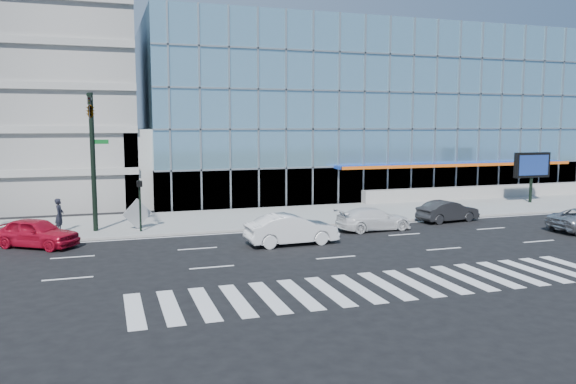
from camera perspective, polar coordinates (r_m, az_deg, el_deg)
name	(u,v)px	position (r m, az deg, el deg)	size (l,w,h in m)	color
ground	(307,241)	(30.78, 1.96, -5.02)	(160.00, 160.00, 0.00)	black
sidewalk	(267,217)	(38.25, -2.18, -2.57)	(120.00, 8.00, 0.15)	gray
theatre_building	(347,114)	(59.52, 6.06, 7.92)	(42.00, 26.00, 15.00)	#77ACC6
ramp_block	(161,166)	(46.60, -12.75, 2.57)	(6.00, 8.00, 6.00)	gray
retaining_wall	(519,190)	(52.97, 22.44, 0.16)	(30.00, 0.80, 1.00)	gray
traffic_signal	(91,128)	(32.85, -19.36, 6.18)	(1.14, 5.74, 8.00)	black
ped_signal_post	(140,198)	(33.53, -14.81, -0.55)	(0.30, 0.33, 3.00)	black
marquee_sign	(532,166)	(48.74, 23.54, 2.43)	(3.20, 0.43, 4.00)	black
white_suv	(374,219)	(34.22, 8.70, -2.73)	(1.90, 4.67, 1.35)	white
white_sedan	(292,229)	(29.82, 0.36, -3.81)	(1.71, 4.90, 1.61)	silver
dark_sedan	(448,211)	(38.27, 15.92, -1.89)	(1.47, 4.21, 1.39)	black
red_sedan	(36,233)	(31.92, -24.24, -3.79)	(1.82, 4.52, 1.54)	#B30D26
pedestrian	(59,215)	(35.08, -22.20, -2.19)	(0.71, 0.47, 1.95)	black
tilted_panel	(137,214)	(34.55, -15.06, -2.14)	(1.30, 0.06, 1.30)	#A3A3A3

